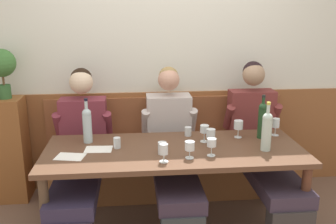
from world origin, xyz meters
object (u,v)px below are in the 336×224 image
object	(u,v)px
person_left_seat	(172,146)
wine_bottle_amber_mid	(87,124)
wine_bottle_clear_water	(262,119)
wine_glass_mid_right	(190,146)
wine_bottle_green_tall	(267,130)
wine_glass_right_end	(164,150)
wine_glass_by_bottle	(204,130)
water_tumbler_right	(188,131)
water_tumbler_left	(162,148)
wall_bench	(167,166)
potted_plant	(2,66)
person_center_left_seat	(80,149)
wine_glass_mid_left	(238,125)
wine_glass_center_rear	(212,143)
water_tumbler_center	(117,143)
wine_glass_near_bucket	(276,124)
person_center_right_seat	(261,143)
dining_table	(174,158)
wine_glass_left_end	(211,134)

from	to	relation	value
person_left_seat	wine_bottle_amber_mid	xyz separation A→B (m)	(-0.71, -0.11, 0.26)
wine_bottle_clear_water	wine_glass_mid_right	size ratio (longest dim) A/B	2.89
person_left_seat	wine_bottle_green_tall	xyz separation A→B (m)	(0.68, -0.42, 0.27)
wine_glass_right_end	wine_glass_by_bottle	bearing A→B (deg)	46.63
wine_glass_right_end	wine_bottle_amber_mid	bearing A→B (deg)	141.44
wine_glass_by_bottle	water_tumbler_right	size ratio (longest dim) A/B	1.83
water_tumbler_right	water_tumbler_left	bearing A→B (deg)	-122.58
wall_bench	potted_plant	world-z (taller)	potted_plant
person_center_left_seat	water_tumbler_left	size ratio (longest dim) A/B	13.41
person_left_seat	wine_glass_by_bottle	distance (m)	0.37
wall_bench	water_tumbler_right	distance (m)	0.62
wine_glass_mid_left	wine_glass_center_rear	size ratio (longest dim) A/B	1.10
wine_glass_center_rear	water_tumbler_center	bearing A→B (deg)	162.02
wine_glass_near_bucket	water_tumbler_center	world-z (taller)	wine_glass_near_bucket
wine_glass_near_bucket	water_tumbler_right	world-z (taller)	wine_glass_near_bucket
person_center_left_seat	water_tumbler_right	xyz separation A→B (m)	(0.92, -0.02, 0.14)
wine_glass_by_bottle	wine_glass_mid_left	bearing A→B (deg)	14.73
wine_glass_mid_left	water_tumbler_center	distance (m)	1.03
wine_glass_mid_right	potted_plant	bearing A→B (deg)	150.03
person_center_right_seat	wine_glass_right_end	size ratio (longest dim) A/B	9.63
dining_table	water_tumbler_right	xyz separation A→B (m)	(0.15, 0.29, 0.12)
wine_glass_right_end	water_tumbler_left	xyz separation A→B (m)	(0.00, 0.15, -0.04)
person_center_left_seat	water_tumbler_left	xyz separation A→B (m)	(0.67, -0.42, 0.15)
wine_glass_mid_left	wine_bottle_clear_water	bearing A→B (deg)	-9.11
wine_glass_left_end	wall_bench	bearing A→B (deg)	115.39
person_center_left_seat	wine_glass_mid_right	xyz separation A→B (m)	(0.86, -0.51, 0.19)
dining_table	wine_bottle_amber_mid	bearing A→B (deg)	163.30
wine_bottle_green_tall	wine_glass_mid_right	world-z (taller)	wine_bottle_green_tall
wine_glass_mid_right	wine_glass_right_end	xyz separation A→B (m)	(-0.19, -0.05, -0.00)
person_center_left_seat	wine_bottle_green_tall	bearing A→B (deg)	-15.69
wine_bottle_clear_water	wine_bottle_green_tall	distance (m)	0.29
wine_bottle_green_tall	person_center_left_seat	bearing A→B (deg)	164.31
person_center_right_seat	wine_glass_right_end	distance (m)	1.09
wine_glass_near_bucket	wine_glass_by_bottle	distance (m)	0.65
person_center_right_seat	wine_glass_by_bottle	bearing A→B (deg)	-162.53
person_center_left_seat	potted_plant	distance (m)	1.04
wall_bench	person_center_left_seat	xyz separation A→B (m)	(-0.77, -0.35, 0.34)
wine_glass_right_end	potted_plant	distance (m)	1.73
wine_bottle_green_tall	dining_table	bearing A→B (deg)	171.42
person_center_left_seat	wine_glass_center_rear	world-z (taller)	person_center_left_seat
person_left_seat	wine_glass_near_bucket	world-z (taller)	person_left_seat
wine_bottle_green_tall	wine_glass_center_rear	world-z (taller)	wine_bottle_green_tall
person_center_left_seat	wine_glass_near_bucket	distance (m)	1.69
wine_glass_near_bucket	wine_glass_left_end	xyz separation A→B (m)	(-0.61, -0.20, -0.01)
dining_table	water_tumbler_left	world-z (taller)	water_tumbler_left
wall_bench	water_tumbler_center	world-z (taller)	wall_bench
wine_glass_left_end	water_tumbler_left	distance (m)	0.42
wine_glass_near_bucket	water_tumbler_right	size ratio (longest dim) A/B	1.94
wine_glass_by_bottle	wall_bench	bearing A→B (deg)	116.53
wine_bottle_clear_water	person_center_left_seat	bearing A→B (deg)	175.16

